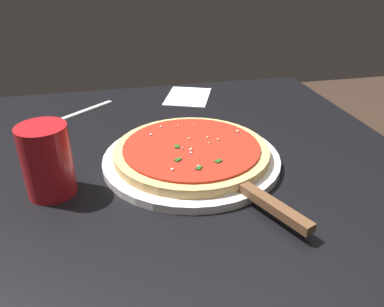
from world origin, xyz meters
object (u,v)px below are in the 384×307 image
fork (76,114)px  serving_plate (192,160)px  cup_tall_drink (47,161)px  napkin_folded_right (188,97)px  pizza_server (254,195)px  pizza (192,152)px

fork → serving_plate: bearing=-142.7°
serving_plate → cup_tall_drink: 0.24m
cup_tall_drink → napkin_folded_right: 0.49m
pizza_server → fork: bearing=33.0°
serving_plate → pizza: pizza is taller
fork → napkin_folded_right: bearing=-76.8°
napkin_folded_right → pizza: bearing=169.0°
pizza_server → serving_plate: bearing=23.2°
pizza_server → cup_tall_drink: bearing=70.9°
pizza_server → napkin_folded_right: bearing=-0.6°
pizza → cup_tall_drink: (-0.04, 0.23, 0.03)m
serving_plate → fork: size_ratio=2.04×
napkin_folded_right → pizza_server: bearing=179.4°
napkin_folded_right → fork: 0.29m
pizza_server → cup_tall_drink: 0.32m
serving_plate → fork: bearing=37.3°
serving_plate → pizza_server: (-0.14, -0.06, 0.01)m
serving_plate → napkin_folded_right: bearing=-11.0°
pizza → cup_tall_drink: cup_tall_drink is taller
serving_plate → napkin_folded_right: 0.35m
serving_plate → napkin_folded_right: size_ratio=2.20×
pizza → cup_tall_drink: size_ratio=2.42×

